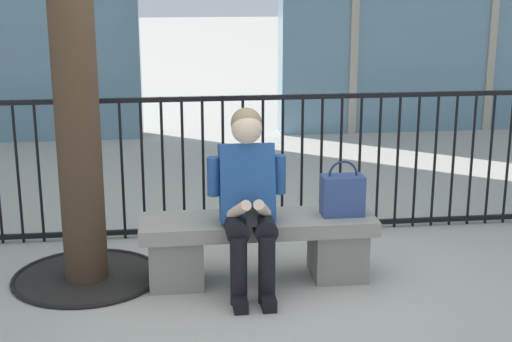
# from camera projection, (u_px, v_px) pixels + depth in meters

# --- Properties ---
(ground_plane) EXTENTS (60.00, 60.00, 0.00)m
(ground_plane) POSITION_uv_depth(u_px,v_px,m) (258.00, 279.00, 5.19)
(ground_plane) COLOR #B2ADA3
(stone_bench) EXTENTS (1.60, 0.44, 0.45)m
(stone_bench) POSITION_uv_depth(u_px,v_px,m) (258.00, 242.00, 5.12)
(stone_bench) COLOR gray
(stone_bench) RESTS_ON ground
(seated_person_with_phone) EXTENTS (0.52, 0.66, 1.21)m
(seated_person_with_phone) POSITION_uv_depth(u_px,v_px,m) (248.00, 195.00, 4.89)
(seated_person_with_phone) COLOR black
(seated_person_with_phone) RESTS_ON ground
(handbag_on_bench) EXTENTS (0.29, 0.16, 0.38)m
(handbag_on_bench) POSITION_uv_depth(u_px,v_px,m) (342.00, 194.00, 5.09)
(handbag_on_bench) COLOR #33477F
(handbag_on_bench) RESTS_ON stone_bench
(plaza_railing) EXTENTS (9.83, 0.04, 1.13)m
(plaza_railing) POSITION_uv_depth(u_px,v_px,m) (243.00, 165.00, 5.95)
(plaza_railing) COLOR black
(plaza_railing) RESTS_ON ground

